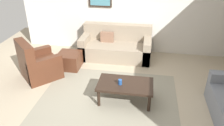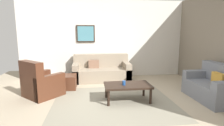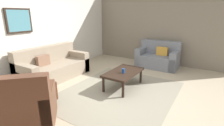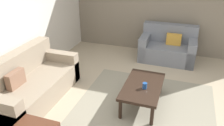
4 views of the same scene
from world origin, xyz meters
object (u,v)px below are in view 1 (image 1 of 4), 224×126
Objects in this scene: couch_main at (116,46)px; coffee_table at (125,86)px; armchair_leather at (37,66)px; ottoman at (69,60)px; cup at (120,82)px.

couch_main is 1.75× the size of coffee_table.
ottoman is at bearing 45.79° from armchair_leather.
armchair_leather is 2.23m from coffee_table.
armchair_leather is at bearing -134.21° from ottoman.
cup is at bearing -154.08° from coffee_table.
coffee_table is (1.58, -1.16, 0.16)m from ottoman.
couch_main is 3.45× the size of ottoman.
cup is (2.06, -0.61, 0.16)m from armchair_leather.
cup is at bearing -79.47° from couch_main.
couch_main reaches higher than ottoman.
cup reaches higher than ottoman.
armchair_leather is 2.02× the size of ottoman.
couch_main reaches higher than cup.
cup is (-0.10, -0.05, 0.10)m from coffee_table.
coffee_table is at bearing -76.53° from couch_main.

